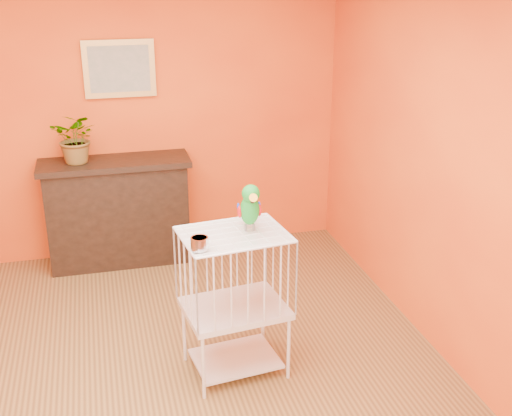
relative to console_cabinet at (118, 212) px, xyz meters
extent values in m
plane|color=brown|center=(0.12, -2.02, -0.49)|extent=(4.50, 4.50, 0.00)
plane|color=#E05615|center=(0.12, 0.23, 0.81)|extent=(4.00, 0.00, 4.00)
plane|color=#E05615|center=(2.12, -2.02, 0.81)|extent=(0.00, 4.50, 4.50)
cube|color=black|center=(0.00, 0.00, -0.03)|extent=(1.24, 0.41, 0.93)
cube|color=black|center=(0.00, 0.00, 0.46)|extent=(1.32, 0.48, 0.05)
cube|color=black|center=(0.00, -0.18, -0.03)|extent=(0.87, 0.02, 0.47)
cube|color=#52171C|center=(-0.26, -0.05, -0.13)|extent=(0.05, 0.19, 0.29)
cube|color=#334221|center=(-0.17, -0.05, -0.13)|extent=(0.05, 0.19, 0.29)
cube|color=#52171C|center=(-0.08, -0.05, -0.13)|extent=(0.05, 0.19, 0.29)
cube|color=#334221|center=(0.02, -0.05, -0.13)|extent=(0.05, 0.19, 0.29)
cube|color=#52171C|center=(0.13, -0.05, -0.13)|extent=(0.05, 0.19, 0.29)
imported|color=#26722D|center=(-0.29, 0.06, 0.66)|extent=(0.54, 0.56, 0.35)
cube|color=#AF843E|center=(0.12, 0.20, 1.26)|extent=(0.62, 0.03, 0.50)
cube|color=gray|center=(0.12, 0.19, 1.26)|extent=(0.52, 0.01, 0.40)
cube|color=beige|center=(0.66, -1.93, -0.41)|extent=(0.61, 0.49, 0.02)
cube|color=beige|center=(0.66, -1.93, -0.02)|extent=(0.71, 0.58, 0.04)
cube|color=beige|center=(0.66, -1.93, 0.52)|extent=(0.71, 0.58, 0.01)
cylinder|color=beige|center=(0.39, -2.19, -0.27)|extent=(0.02, 0.02, 0.45)
cylinder|color=beige|center=(0.98, -2.12, -0.27)|extent=(0.02, 0.02, 0.45)
cylinder|color=beige|center=(0.34, -1.74, -0.27)|extent=(0.02, 0.02, 0.45)
cylinder|color=beige|center=(0.92, -1.67, -0.27)|extent=(0.02, 0.02, 0.45)
cylinder|color=silver|center=(0.41, -2.12, 0.56)|extent=(0.11, 0.11, 0.08)
cylinder|color=#59544C|center=(0.75, -1.90, 0.54)|extent=(0.01, 0.01, 0.05)
cylinder|color=#59544C|center=(0.80, -1.90, 0.54)|extent=(0.01, 0.01, 0.05)
ellipsoid|color=#11842B|center=(0.77, -1.90, 0.66)|extent=(0.13, 0.18, 0.23)
ellipsoid|color=#11842B|center=(0.77, -1.94, 0.78)|extent=(0.12, 0.12, 0.11)
cone|color=orange|center=(0.77, -1.99, 0.77)|extent=(0.06, 0.08, 0.07)
cone|color=black|center=(0.77, -1.98, 0.75)|extent=(0.03, 0.03, 0.03)
sphere|color=black|center=(0.73, -1.96, 0.80)|extent=(0.02, 0.02, 0.02)
sphere|color=black|center=(0.81, -1.96, 0.80)|extent=(0.02, 0.02, 0.02)
ellipsoid|color=#A50C0C|center=(0.71, -1.89, 0.65)|extent=(0.03, 0.07, 0.08)
ellipsoid|color=navy|center=(0.84, -1.89, 0.65)|extent=(0.03, 0.07, 0.08)
cone|color=#11842B|center=(0.77, -1.82, 0.58)|extent=(0.08, 0.16, 0.13)
camera|label=1|loc=(-0.13, -5.58, 2.14)|focal=45.00mm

